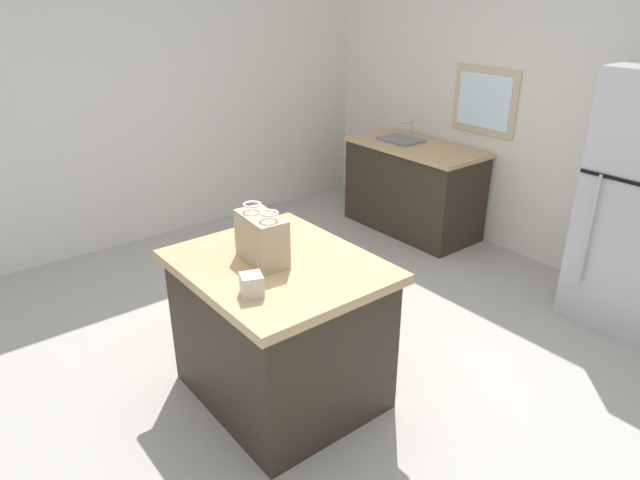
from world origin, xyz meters
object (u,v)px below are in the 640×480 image
at_px(shopping_bag, 262,238).
at_px(bottle, 243,228).
at_px(small_box, 252,285).
at_px(kitchen_island, 280,329).

relative_size(shopping_bag, bottle, 1.47).
xyz_separation_m(shopping_bag, bottle, (-0.26, 0.04, -0.03)).
bearing_deg(shopping_bag, small_box, -41.27).
xyz_separation_m(shopping_bag, small_box, (0.28, -0.25, -0.08)).
xyz_separation_m(kitchen_island, shopping_bag, (-0.06, -0.06, 0.59)).
bearing_deg(bottle, shopping_bag, -8.44).
height_order(kitchen_island, bottle, bottle).
height_order(kitchen_island, shopping_bag, shopping_bag).
height_order(shopping_bag, bottle, shopping_bag).
bearing_deg(kitchen_island, shopping_bag, -133.65).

